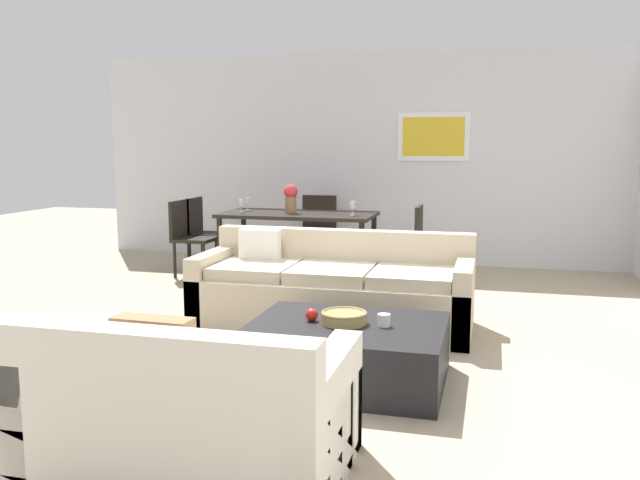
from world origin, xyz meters
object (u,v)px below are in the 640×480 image
object	(u,v)px
loveseat_white	(190,413)
centerpiece_vase	(291,197)
dining_chair_head	(317,226)
wine_glass_right_near	(353,205)
dining_chair_left_near	(188,233)
dining_chair_right_near	(408,241)
candle_jar	(384,320)
decorative_bowl	(344,317)
wine_glass_left_far	(247,201)
wine_glass_left_near	(241,203)
sofa_beige	(333,292)
dining_chair_left_far	(203,229)
coffee_table	(347,353)
apple_on_coffee_table	(312,315)
dining_table	(298,219)

from	to	relation	value
loveseat_white	centerpiece_vase	xyz separation A→B (m)	(-0.90, 4.48, 0.64)
dining_chair_head	wine_glass_right_near	world-z (taller)	wine_glass_right_near
loveseat_white	dining_chair_left_near	world-z (taller)	dining_chair_left_near
wine_glass_right_near	dining_chair_right_near	bearing A→B (deg)	-7.96
candle_jar	dining_chair_right_near	bearing A→B (deg)	94.37
decorative_bowl	wine_glass_left_far	size ratio (longest dim) A/B	1.91
dining_chair_right_near	wine_glass_left_near	distance (m)	1.96
dining_chair_left_near	wine_glass_left_far	xyz separation A→B (m)	(0.62, 0.30, 0.36)
decorative_bowl	candle_jar	bearing A→B (deg)	0.85
sofa_beige	dining_chair_head	world-z (taller)	dining_chair_head
dining_chair_left_far	dining_chair_head	bearing A→B (deg)	26.75
dining_chair_left_near	wine_glass_left_far	size ratio (longest dim) A/B	5.63
loveseat_white	dining_chair_left_far	size ratio (longest dim) A/B	1.62
coffee_table	decorative_bowl	world-z (taller)	decorative_bowl
apple_on_coffee_table	dining_chair_left_far	bearing A→B (deg)	124.70
sofa_beige	loveseat_white	size ratio (longest dim) A/B	1.60
candle_jar	dining_chair_left_far	distance (m)	4.33
candle_jar	dining_chair_head	distance (m)	4.24
loveseat_white	dining_chair_head	xyz separation A→B (m)	(-0.82, 5.35, 0.21)
coffee_table	dining_chair_right_near	world-z (taller)	dining_chair_right_near
coffee_table	candle_jar	world-z (taller)	candle_jar
decorative_bowl	dining_table	xyz separation A→B (m)	(-1.24, 3.14, 0.25)
coffee_table	apple_on_coffee_table	bearing A→B (deg)	176.36
sofa_beige	decorative_bowl	distance (m)	1.32
sofa_beige	dining_chair_left_near	world-z (taller)	dining_chair_left_near
decorative_bowl	loveseat_white	bearing A→B (deg)	-106.95
coffee_table	wine_glass_left_far	world-z (taller)	wine_glass_left_far
wine_glass_left_near	sofa_beige	bearing A→B (deg)	-49.45
dining_chair_head	apple_on_coffee_table	bearing A→B (deg)	-75.52
candle_jar	dining_chair_right_near	distance (m)	2.95
coffee_table	dining_chair_head	world-z (taller)	dining_chair_head
sofa_beige	dining_chair_left_near	xyz separation A→B (m)	(-2.14, 1.69, 0.21)
decorative_bowl	apple_on_coffee_table	xyz separation A→B (m)	(-0.22, 0.01, -0.00)
apple_on_coffee_table	wine_glass_left_far	bearing A→B (deg)	117.42
sofa_beige	centerpiece_vase	size ratio (longest dim) A/B	7.04
dining_chair_left_far	apple_on_coffee_table	bearing A→B (deg)	-55.30
loveseat_white	candle_jar	distance (m)	1.54
candle_jar	dining_chair_head	world-z (taller)	dining_chair_head
coffee_table	decorative_bowl	distance (m)	0.23
apple_on_coffee_table	dining_chair_head	size ratio (longest dim) A/B	0.09
dining_chair_left_far	wine_glass_right_near	bearing A→B (deg)	-8.83
decorative_bowl	centerpiece_vase	distance (m)	3.41
dining_table	dining_chair_left_near	bearing A→B (deg)	-171.38
decorative_bowl	candle_jar	size ratio (longest dim) A/B	3.59
wine_glass_right_near	wine_glass_left_near	bearing A→B (deg)	180.00
apple_on_coffee_table	dining_table	xyz separation A→B (m)	(-1.02, 3.13, 0.25)
decorative_bowl	wine_glass_right_near	bearing A→B (deg)	101.00
dining_table	dining_chair_left_far	distance (m)	1.30
dining_table	dining_chair_left_near	world-z (taller)	dining_chair_left_near
dining_table	centerpiece_vase	size ratio (longest dim) A/B	5.35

